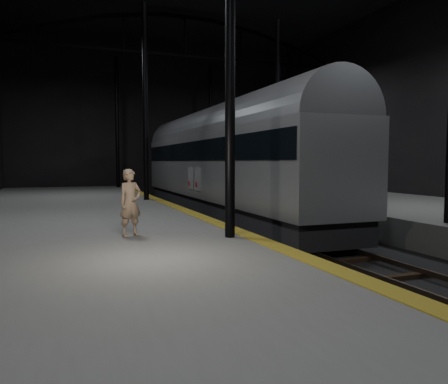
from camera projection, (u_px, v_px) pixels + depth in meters
ground at (285, 240)px, 16.63m from camera, size 44.00×44.00×0.00m
platform_left at (77, 239)px, 13.98m from camera, size 9.00×43.80×1.00m
platform_right at (436, 218)px, 19.21m from camera, size 9.00×43.80×1.00m
tactile_strip at (203, 218)px, 15.43m from camera, size 0.50×43.80×0.01m
track at (285, 238)px, 16.63m from camera, size 2.40×43.00×0.24m
train at (221, 157)px, 23.05m from camera, size 3.24×21.66×5.79m
woman at (130, 203)px, 11.58m from camera, size 0.77×0.65×1.79m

